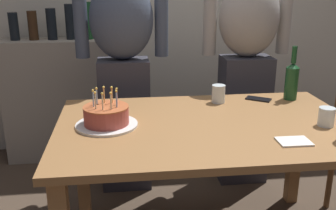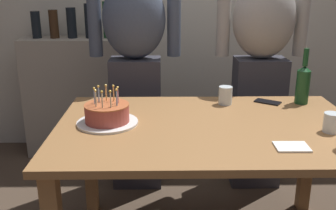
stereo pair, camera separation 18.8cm
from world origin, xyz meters
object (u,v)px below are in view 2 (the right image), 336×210
Objects in this scene: cell_phone at (268,102)px; napkin_stack at (292,147)px; wine_bottle at (303,83)px; water_glass_far at (332,123)px; water_glass_near at (225,95)px; birthday_cake at (107,115)px; person_woman_cardigan at (261,65)px; person_man_bearded at (135,65)px.

cell_phone and napkin_stack have the same top height.
wine_bottle reaches higher than cell_phone.
water_glass_far is 0.65× the size of napkin_stack.
water_glass_near is at bearing -178.41° from wine_bottle.
birthday_cake is at bearing -163.46° from wine_bottle.
water_glass_near is 0.72× the size of cell_phone.
napkin_stack is (-0.24, -0.18, -0.04)m from water_glass_far.
water_glass_far is 0.88m from person_woman_cardigan.
birthday_cake is 2.91× the size of water_glass_near.
person_woman_cardigan is (-0.14, 0.43, 0.01)m from wine_bottle.
wine_bottle is 2.21× the size of cell_phone.
birthday_cake is 0.18× the size of person_man_bearded.
person_man_bearded is (-0.97, 0.87, 0.09)m from water_glass_far.
person_man_bearded reaches higher than birthday_cake.
water_glass_near is 0.45m from wine_bottle.
water_glass_near is at bearing 134.90° from water_glass_far.
cell_phone is 0.09× the size of person_man_bearded.
water_glass_near is 0.73× the size of napkin_stack.
wine_bottle is 0.45m from person_woman_cardigan.
person_woman_cardigan is (0.11, 1.05, 0.13)m from napkin_stack.
person_woman_cardigan is (-0.13, 0.87, 0.09)m from water_glass_far.
cell_phone is 0.90m from person_man_bearded.
wine_bottle is at bearing 88.39° from water_glass_far.
birthday_cake reaches higher than napkin_stack.
cell_phone is 1.02× the size of napkin_stack.
cell_phone is at bearing 82.94° from person_woman_cardigan.
water_glass_far is 0.30m from napkin_stack.
water_glass_near is 0.64m from napkin_stack.
person_man_bearded is at bearing 0.00° from person_woman_cardigan.
wine_bottle is at bearing 16.54° from birthday_cake.
person_man_bearded is 1.00× the size of person_woman_cardigan.
birthday_cake is 0.88m from napkin_stack.
napkin_stack is at bearing 124.90° from person_man_bearded.
person_woman_cardigan reaches higher than birthday_cake.
wine_bottle is 0.22m from cell_phone.
person_man_bearded reaches higher than water_glass_near.
water_glass_near is 0.70m from person_man_bearded.
birthday_cake is 1.07m from water_glass_far.
water_glass_far is at bearing -45.10° from water_glass_near.
water_glass_far is 0.06× the size of person_woman_cardigan.
cell_phone is (-0.19, 0.01, -0.12)m from wine_bottle.
person_man_bearded is (-0.73, 1.05, 0.13)m from napkin_stack.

